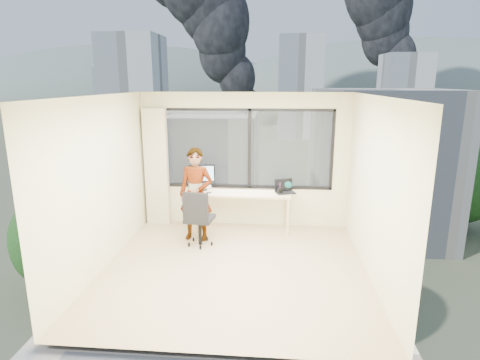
# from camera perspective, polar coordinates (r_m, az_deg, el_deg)

# --- Properties ---
(floor) EXTENTS (4.00, 4.00, 0.01)m
(floor) POSITION_cam_1_polar(r_m,az_deg,el_deg) (6.26, -0.81, -12.52)
(floor) COLOR tan
(floor) RESTS_ON ground
(ceiling) EXTENTS (4.00, 4.00, 0.01)m
(ceiling) POSITION_cam_1_polar(r_m,az_deg,el_deg) (5.60, -0.90, 12.01)
(ceiling) COLOR white
(ceiling) RESTS_ON ground
(wall_front) EXTENTS (4.00, 0.01, 2.60)m
(wall_front) POSITION_cam_1_polar(r_m,az_deg,el_deg) (3.91, -3.82, -8.47)
(wall_front) COLOR beige
(wall_front) RESTS_ON ground
(wall_left) EXTENTS (0.01, 4.00, 2.60)m
(wall_left) POSITION_cam_1_polar(r_m,az_deg,el_deg) (6.31, -19.22, -0.49)
(wall_left) COLOR beige
(wall_left) RESTS_ON ground
(wall_right) EXTENTS (0.01, 4.00, 2.60)m
(wall_right) POSITION_cam_1_polar(r_m,az_deg,el_deg) (5.94, 18.72, -1.32)
(wall_right) COLOR beige
(wall_right) RESTS_ON ground
(window_wall) EXTENTS (3.30, 0.16, 1.55)m
(window_wall) POSITION_cam_1_polar(r_m,az_deg,el_deg) (7.69, 1.01, 4.50)
(window_wall) COLOR black
(window_wall) RESTS_ON ground
(curtain) EXTENTS (0.45, 0.14, 2.30)m
(curtain) POSITION_cam_1_polar(r_m,az_deg,el_deg) (7.97, -11.87, 1.78)
(curtain) COLOR beige
(curtain) RESTS_ON floor
(desk) EXTENTS (1.80, 0.60, 0.75)m
(desk) POSITION_cam_1_polar(r_m,az_deg,el_deg) (7.65, 0.43, -4.45)
(desk) COLOR beige
(desk) RESTS_ON floor
(chair) EXTENTS (0.58, 0.58, 1.02)m
(chair) POSITION_cam_1_polar(r_m,az_deg,el_deg) (6.94, -5.81, -5.30)
(chair) COLOR black
(chair) RESTS_ON floor
(person) EXTENTS (0.65, 0.47, 1.67)m
(person) POSITION_cam_1_polar(r_m,az_deg,el_deg) (7.10, -6.32, -2.08)
(person) COLOR #2D2D33
(person) RESTS_ON floor
(monitor) EXTENTS (0.51, 0.16, 0.50)m
(monitor) POSITION_cam_1_polar(r_m,az_deg,el_deg) (7.67, -5.47, 0.43)
(monitor) COLOR black
(monitor) RESTS_ON desk
(game_console) EXTENTS (0.35, 0.32, 0.07)m
(game_console) POSITION_cam_1_polar(r_m,az_deg,el_deg) (7.82, -5.30, -0.94)
(game_console) COLOR white
(game_console) RESTS_ON desk
(laptop) EXTENTS (0.44, 0.46, 0.22)m
(laptop) POSITION_cam_1_polar(r_m,az_deg,el_deg) (7.50, 6.54, -1.02)
(laptop) COLOR black
(laptop) RESTS_ON desk
(cellphone) EXTENTS (0.11, 0.07, 0.01)m
(cellphone) POSITION_cam_1_polar(r_m,az_deg,el_deg) (7.50, -4.53, -1.82)
(cellphone) COLOR black
(cellphone) RESTS_ON desk
(pen_cup) EXTENTS (0.11, 0.11, 0.11)m
(pen_cup) POSITION_cam_1_polar(r_m,az_deg,el_deg) (7.48, 5.73, -1.50)
(pen_cup) COLOR black
(pen_cup) RESTS_ON desk
(handbag) EXTENTS (0.30, 0.22, 0.21)m
(handbag) POSITION_cam_1_polar(r_m,az_deg,el_deg) (7.68, 6.51, -0.73)
(handbag) COLOR #0C4B41
(handbag) RESTS_ON desk
(exterior_ground) EXTENTS (400.00, 400.00, 0.04)m
(exterior_ground) POSITION_cam_1_polar(r_m,az_deg,el_deg) (126.69, 4.66, 6.31)
(exterior_ground) COLOR #515B3D
(exterior_ground) RESTS_ON ground
(near_bldg_a) EXTENTS (16.00, 12.00, 14.00)m
(near_bldg_a) POSITION_cam_1_polar(r_m,az_deg,el_deg) (38.12, -9.78, -1.12)
(near_bldg_a) COLOR beige
(near_bldg_a) RESTS_ON exterior_ground
(near_bldg_b) EXTENTS (14.00, 13.00, 16.00)m
(near_bldg_b) POSITION_cam_1_polar(r_m,az_deg,el_deg) (45.90, 19.27, 2.14)
(near_bldg_b) COLOR silver
(near_bldg_b) RESTS_ON exterior_ground
(far_tower_a) EXTENTS (14.00, 14.00, 28.00)m
(far_tower_a) POSITION_cam_1_polar(r_m,az_deg,el_deg) (106.71, -14.87, 12.02)
(far_tower_a) COLOR silver
(far_tower_a) RESTS_ON exterior_ground
(far_tower_b) EXTENTS (13.00, 13.00, 30.00)m
(far_tower_b) POSITION_cam_1_polar(r_m,az_deg,el_deg) (125.80, 8.54, 13.01)
(far_tower_b) COLOR silver
(far_tower_b) RESTS_ON exterior_ground
(far_tower_c) EXTENTS (15.00, 15.00, 26.00)m
(far_tower_c) POSITION_cam_1_polar(r_m,az_deg,el_deg) (152.25, 22.37, 11.52)
(far_tower_c) COLOR silver
(far_tower_c) RESTS_ON exterior_ground
(far_tower_d) EXTENTS (16.00, 14.00, 22.00)m
(far_tower_d) POSITION_cam_1_polar(r_m,az_deg,el_deg) (167.05, -16.67, 11.41)
(far_tower_d) COLOR silver
(far_tower_d) RESTS_ON exterior_ground
(hill_a) EXTENTS (288.00, 216.00, 90.00)m
(hill_a) POSITION_cam_1_polar(r_m,az_deg,el_deg) (347.59, -15.65, 10.70)
(hill_a) COLOR slate
(hill_a) RESTS_ON exterior_ground
(hill_b) EXTENTS (300.00, 220.00, 96.00)m
(hill_b) POSITION_cam_1_polar(r_m,az_deg,el_deg) (340.83, 22.25, 10.13)
(hill_b) COLOR slate
(hill_b) RESTS_ON exterior_ground
(tree_a) EXTENTS (7.00, 7.00, 8.00)m
(tree_a) POSITION_cam_1_polar(r_m,az_deg,el_deg) (34.62, -24.42, -9.04)
(tree_a) COLOR #1B4918
(tree_a) RESTS_ON exterior_ground
(tree_b) EXTENTS (7.60, 7.60, 9.00)m
(tree_b) POSITION_cam_1_polar(r_m,az_deg,el_deg) (26.81, 12.07, -13.66)
(tree_b) COLOR #1B4918
(tree_b) RESTS_ON exterior_ground
(tree_c) EXTENTS (8.40, 8.40, 10.00)m
(tree_c) POSITION_cam_1_polar(r_m,az_deg,el_deg) (51.72, 29.25, -1.02)
(tree_c) COLOR #1B4918
(tree_c) RESTS_ON exterior_ground
(smoke_plume_b) EXTENTS (30.00, 18.00, 70.00)m
(smoke_plume_b) POSITION_cam_1_polar(r_m,az_deg,el_deg) (185.40, 23.51, 20.39)
(smoke_plume_b) COLOR black
(smoke_plume_b) RESTS_ON exterior_ground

